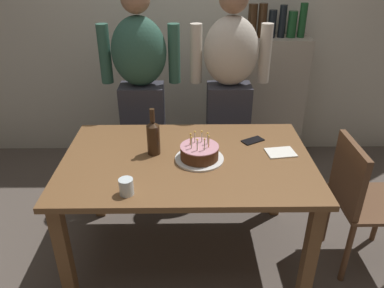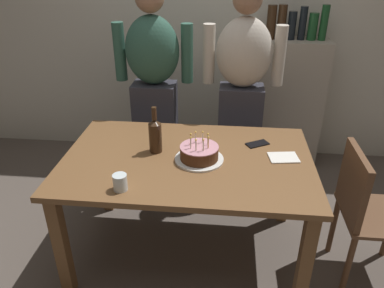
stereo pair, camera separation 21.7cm
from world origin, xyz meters
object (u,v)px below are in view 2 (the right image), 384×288
Objects in this scene: birthday_cake at (199,154)px; person_woman_cardigan at (242,92)px; cell_phone at (257,144)px; water_glass_near at (120,182)px; napkin_stack at (283,158)px; person_man_bearded at (154,89)px; dining_chair at (365,207)px; wine_bottle at (155,135)px.

person_woman_cardigan is at bearing 72.90° from birthday_cake.
cell_phone is 0.09× the size of person_woman_cardigan.
cell_phone is 0.62m from person_woman_cardigan.
water_glass_near is at bearing 61.51° from person_woman_cardigan.
napkin_stack is (0.15, -0.16, 0.00)m from cell_phone.
person_woman_cardigan reaches higher than birthday_cake.
person_woman_cardigan is (0.68, 0.00, 0.00)m from person_man_bearded.
cell_phone is 1.00m from person_man_bearded.
dining_chair is (0.73, -0.90, -0.36)m from person_woman_cardigan.
napkin_stack is at bearing 73.63° from dining_chair.
napkin_stack is at bearing 140.65° from person_man_bearded.
dining_chair is at bearing -55.98° from cell_phone.
napkin_stack is (0.50, 0.07, -0.04)m from birthday_cake.
water_glass_near is 1.42m from dining_chair.
wine_bottle is at bearing 101.35° from person_man_bearded.
water_glass_near is at bearing -172.09° from cell_phone.
water_glass_near is 1.35m from person_woman_cardigan.
wine_bottle is (-0.28, 0.08, 0.07)m from birthday_cake.
person_woman_cardigan is at bearing 61.51° from water_glass_near.
person_man_bearded reaches higher than dining_chair.
person_woman_cardigan is at bearing 54.75° from wine_bottle.
water_glass_near is 1.18m from person_man_bearded.
water_glass_near is 0.44m from wine_bottle.
person_woman_cardigan reaches higher than water_glass_near.
water_glass_near is 0.30× the size of wine_bottle.
cell_phone is 0.09× the size of person_man_bearded.
water_glass_near is at bearing -138.10° from birthday_cake.
cell_phone is at bearing 99.39° from person_woman_cardigan.
birthday_cake is 3.31× the size of water_glass_near.
cell_phone is at bearing 142.54° from person_man_bearded.
cell_phone and napkin_stack have the same top height.
wine_bottle is 2.04× the size of cell_phone.
person_woman_cardigan is at bearing -180.00° from person_man_bearded.
napkin_stack is 0.10× the size of person_man_bearded.
person_man_bearded is at bearing 92.15° from water_glass_near.
napkin_stack is at bearing 25.19° from water_glass_near.
napkin_stack is at bearing 8.26° from birthday_cake.
cell_phone is at bearing 13.66° from wine_bottle.
birthday_cake is 0.51m from water_glass_near.
birthday_cake reaches higher than cell_phone.
dining_chair reaches higher than water_glass_near.
wine_bottle is at bearing 75.86° from water_glass_near.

